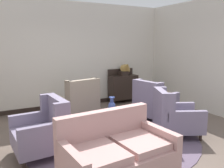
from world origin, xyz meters
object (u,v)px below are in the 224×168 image
at_px(coffee_table, 111,118).
at_px(sideboard, 123,87).
at_px(armchair_foreground_right, 43,131).
at_px(porcelain_vase, 112,107).
at_px(armchair_far_left, 154,103).
at_px(armchair_beside_settee, 78,103).
at_px(settee, 117,153).
at_px(armchair_back_corner, 174,116).
at_px(gramophone, 126,68).
at_px(side_table, 162,103).

relative_size(coffee_table, sideboard, 0.89).
height_order(armchair_foreground_right, sideboard, sideboard).
bearing_deg(porcelain_vase, sideboard, 54.11).
xyz_separation_m(armchair_far_left, armchair_beside_settee, (-1.63, 0.90, -0.00)).
bearing_deg(settee, sideboard, 53.54).
bearing_deg(armchair_back_corner, armchair_foreground_right, 105.56).
height_order(armchair_foreground_right, gramophone, gramophone).
xyz_separation_m(settee, armchair_far_left, (2.11, 1.84, 0.03)).
relative_size(porcelain_vase, gramophone, 0.75).
bearing_deg(armchair_far_left, coffee_table, 95.91).
height_order(armchair_beside_settee, gramophone, gramophone).
height_order(armchair_foreground_right, side_table, armchair_foreground_right).
distance_m(coffee_table, porcelain_vase, 0.24).
bearing_deg(sideboard, porcelain_vase, -125.89).
relative_size(armchair_beside_settee, gramophone, 2.07).
bearing_deg(gramophone, armchair_back_corner, -102.29).
bearing_deg(settee, armchair_far_left, 37.16).
xyz_separation_m(coffee_table, settee, (-0.68, -1.42, 0.03)).
xyz_separation_m(armchair_far_left, armchair_back_corner, (-0.30, -1.03, -0.02)).
bearing_deg(armchair_back_corner, side_table, -2.59).
height_order(armchair_foreground_right, armchair_back_corner, same).
distance_m(armchair_far_left, armchair_beside_settee, 1.86).
bearing_deg(coffee_table, gramophone, 51.73).
relative_size(armchair_beside_settee, sideboard, 1.00).
xyz_separation_m(armchair_far_left, armchair_foreground_right, (-2.82, -0.58, -0.01)).
height_order(porcelain_vase, settee, settee).
xyz_separation_m(porcelain_vase, sideboard, (1.69, 2.33, -0.12)).
distance_m(armchair_beside_settee, sideboard, 2.14).
bearing_deg(porcelain_vase, coffee_table, 119.56).
bearing_deg(armchair_far_left, gramophone, -20.26).
relative_size(armchair_far_left, armchair_beside_settee, 0.95).
bearing_deg(side_table, porcelain_vase, -166.17).
height_order(porcelain_vase, armchair_far_left, armchair_far_left).
bearing_deg(sideboard, side_table, -90.82).
height_order(porcelain_vase, armchair_back_corner, armchair_back_corner).
xyz_separation_m(settee, armchair_beside_settee, (0.48, 2.74, 0.03)).
distance_m(settee, sideboard, 4.42).
bearing_deg(armchair_beside_settee, armchair_back_corner, 113.40).
relative_size(settee, side_table, 2.34).
bearing_deg(armchair_beside_settee, armchair_far_left, 140.02).
bearing_deg(porcelain_vase, armchair_beside_settee, 99.03).
bearing_deg(settee, porcelain_vase, 59.79).
relative_size(armchair_foreground_right, side_table, 1.45).
distance_m(armchair_far_left, armchair_back_corner, 1.08).
height_order(coffee_table, porcelain_vase, porcelain_vase).
distance_m(coffee_table, settee, 1.58).
bearing_deg(settee, gramophone, 52.38).
distance_m(porcelain_vase, settee, 1.57).
xyz_separation_m(settee, armchair_back_corner, (1.81, 0.81, 0.01)).
distance_m(settee, armchair_back_corner, 1.98).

